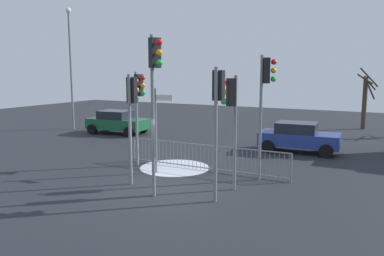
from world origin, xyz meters
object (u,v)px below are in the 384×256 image
at_px(traffic_light_rear_right, 132,104).
at_px(bare_tree_left, 365,99).
at_px(direction_sign_post, 157,126).
at_px(traffic_light_foreground_left, 231,107).
at_px(traffic_light_foreground_right, 265,89).
at_px(traffic_light_rear_left, 218,104).
at_px(street_lamp, 70,58).
at_px(car_blue_trailing, 299,137).
at_px(car_green_far, 117,122).
at_px(traffic_light_mid_left, 155,80).
at_px(traffic_light_mid_right, 139,97).

relative_size(traffic_light_rear_right, bare_tree_left, 0.92).
distance_m(traffic_light_rear_right, direction_sign_post, 1.85).
height_order(traffic_light_foreground_left, direction_sign_post, traffic_light_foreground_left).
relative_size(traffic_light_foreground_right, traffic_light_rear_left, 1.11).
height_order(traffic_light_rear_left, bare_tree_left, bare_tree_left).
distance_m(traffic_light_foreground_right, street_lamp, 16.56).
bearing_deg(car_blue_trailing, bare_tree_left, 73.32).
bearing_deg(street_lamp, car_green_far, -1.69).
relative_size(traffic_light_mid_left, bare_tree_left, 1.21).
distance_m(traffic_light_rear_left, traffic_light_foreground_left, 1.17).
bearing_deg(street_lamp, traffic_light_rear_right, -37.01).
bearing_deg(traffic_light_rear_left, traffic_light_mid_left, -158.56).
bearing_deg(car_blue_trailing, direction_sign_post, -124.76).
height_order(traffic_light_rear_left, car_blue_trailing, traffic_light_rear_left).
bearing_deg(car_blue_trailing, traffic_light_foreground_right, -93.80).
relative_size(traffic_light_rear_right, car_blue_trailing, 0.99).
bearing_deg(traffic_light_rear_right, direction_sign_post, 88.95).
height_order(traffic_light_rear_right, direction_sign_post, traffic_light_rear_right).
xyz_separation_m(traffic_light_foreground_right, direction_sign_post, (-3.97, -0.98, -1.48)).
xyz_separation_m(traffic_light_mid_left, car_green_far, (-9.06, 9.40, -2.94)).
xyz_separation_m(traffic_light_mid_left, car_blue_trailing, (2.42, 9.10, -2.94)).
bearing_deg(car_green_far, bare_tree_left, 29.82).
xyz_separation_m(car_green_far, bare_tree_left, (13.72, 9.43, 1.27)).
height_order(traffic_light_mid_left, traffic_light_foreground_right, traffic_light_mid_left).
bearing_deg(traffic_light_mid_right, direction_sign_post, 74.10).
distance_m(traffic_light_rear_right, bare_tree_left, 18.96).
height_order(traffic_light_rear_left, traffic_light_mid_right, traffic_light_rear_left).
xyz_separation_m(car_green_far, street_lamp, (-3.88, 0.11, 4.07)).
bearing_deg(bare_tree_left, traffic_light_foreground_left, -99.56).
bearing_deg(street_lamp, traffic_light_foreground_right, -21.46).
distance_m(traffic_light_foreground_left, street_lamp, 16.76).
relative_size(traffic_light_rear_left, direction_sign_post, 1.24).
bearing_deg(car_green_far, traffic_light_mid_right, -49.94).
relative_size(traffic_light_foreground_right, street_lamp, 0.56).
bearing_deg(traffic_light_foreground_right, traffic_light_mid_left, -58.62).
distance_m(traffic_light_rear_left, bare_tree_left, 18.44).
distance_m(traffic_light_rear_left, street_lamp, 17.34).
xyz_separation_m(traffic_light_rear_left, direction_sign_post, (-3.40, 1.86, -1.16)).
height_order(direction_sign_post, street_lamp, street_lamp).
bearing_deg(traffic_light_mid_left, traffic_light_foreground_right, 170.35).
bearing_deg(traffic_light_rear_right, bare_tree_left, 70.01).
bearing_deg(traffic_light_foreground_left, traffic_light_mid_left, 89.58).
xyz_separation_m(direction_sign_post, car_green_far, (-7.50, 6.90, -1.09)).
bearing_deg(direction_sign_post, traffic_light_mid_right, 149.98).
relative_size(traffic_light_mid_left, direction_sign_post, 1.53).
bearing_deg(traffic_light_foreground_left, traffic_light_rear_left, 136.89).
xyz_separation_m(traffic_light_foreground_right, traffic_light_rear_left, (-0.56, -2.85, -0.32)).
bearing_deg(car_green_far, street_lamp, 173.64).
height_order(traffic_light_foreground_right, car_blue_trailing, traffic_light_foreground_right).
relative_size(traffic_light_foreground_right, direction_sign_post, 1.37).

